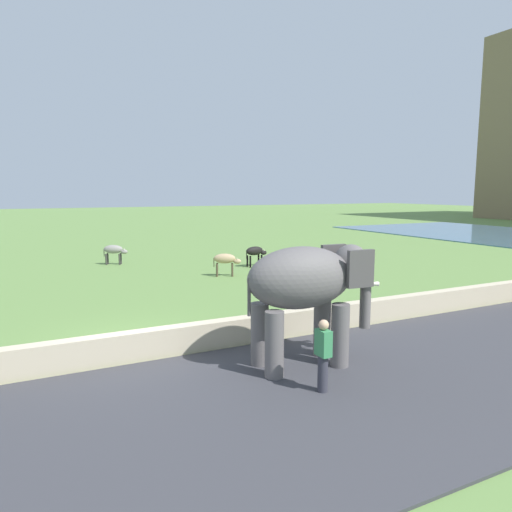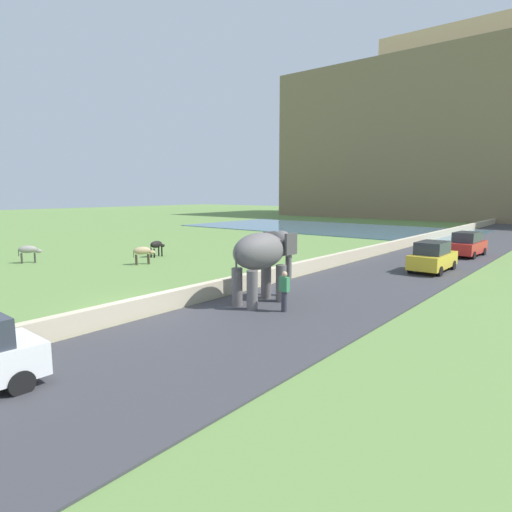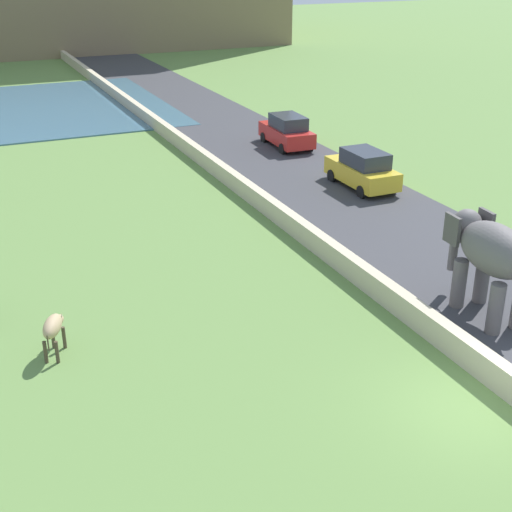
{
  "view_description": "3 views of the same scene",
  "coord_description": "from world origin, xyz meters",
  "px_view_note": "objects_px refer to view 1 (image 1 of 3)",
  "views": [
    {
      "loc": [
        12.72,
        -2.37,
        4.3
      ],
      "look_at": [
        -2.18,
        5.08,
        1.95
      ],
      "focal_mm": 32.71,
      "sensor_mm": 36.0,
      "label": 1
    },
    {
      "loc": [
        14.28,
        -10.06,
        4.59
      ],
      "look_at": [
        0.0,
        7.43,
        1.26
      ],
      "focal_mm": 30.35,
      "sensor_mm": 36.0,
      "label": 2
    },
    {
      "loc": [
        -10.52,
        -10.89,
        10.34
      ],
      "look_at": [
        -2.5,
        7.1,
        1.63
      ],
      "focal_mm": 49.9,
      "sensor_mm": 36.0,
      "label": 3
    }
  ],
  "objects_px": {
    "cow_grey": "(114,250)",
    "elephant": "(309,285)",
    "person_beside_elephant": "(323,355)",
    "cow_black": "(255,252)",
    "cow_tan": "(226,260)"
  },
  "relations": [
    {
      "from": "person_beside_elephant",
      "to": "elephant",
      "type": "bearing_deg",
      "value": 158.67
    },
    {
      "from": "cow_tan",
      "to": "elephant",
      "type": "bearing_deg",
      "value": -13.59
    },
    {
      "from": "elephant",
      "to": "cow_black",
      "type": "relative_size",
      "value": 2.48
    },
    {
      "from": "cow_grey",
      "to": "cow_tan",
      "type": "relative_size",
      "value": 0.99
    },
    {
      "from": "cow_grey",
      "to": "cow_tan",
      "type": "bearing_deg",
      "value": 34.64
    },
    {
      "from": "elephant",
      "to": "cow_grey",
      "type": "xyz_separation_m",
      "value": [
        -18.46,
        -1.43,
        -1.2
      ]
    },
    {
      "from": "cow_grey",
      "to": "cow_tan",
      "type": "xyz_separation_m",
      "value": [
        6.33,
        4.37,
        0.0
      ]
    },
    {
      "from": "elephant",
      "to": "cow_black",
      "type": "bearing_deg",
      "value": 158.39
    },
    {
      "from": "cow_tan",
      "to": "cow_grey",
      "type": "bearing_deg",
      "value": -145.36
    },
    {
      "from": "cow_grey",
      "to": "elephant",
      "type": "bearing_deg",
      "value": 4.44
    },
    {
      "from": "elephant",
      "to": "cow_black",
      "type": "height_order",
      "value": "elephant"
    },
    {
      "from": "person_beside_elephant",
      "to": "cow_tan",
      "type": "relative_size",
      "value": 1.16
    },
    {
      "from": "person_beside_elephant",
      "to": "cow_black",
      "type": "bearing_deg",
      "value": 158.42
    },
    {
      "from": "cow_grey",
      "to": "cow_black",
      "type": "relative_size",
      "value": 0.98
    },
    {
      "from": "person_beside_elephant",
      "to": "cow_black",
      "type": "distance_m",
      "value": 16.84
    }
  ]
}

